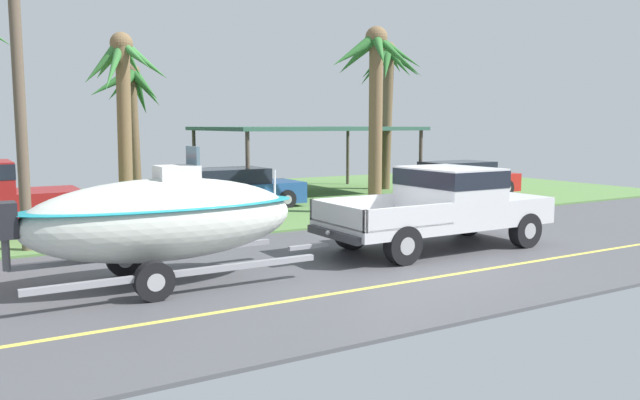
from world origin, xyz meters
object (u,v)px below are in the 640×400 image
at_px(parked_sedan_near, 460,180).
at_px(palm_tree_mid, 132,97).
at_px(palm_tree_far_left, 374,79).
at_px(parked_sedan_far, 230,190).
at_px(boat_on_trailer, 164,219).
at_px(carport_awning, 306,130).
at_px(pickup_truck_towing, 448,203).
at_px(palm_tree_near_left, 387,80).
at_px(palm_tree_near_right, 122,86).
at_px(utility_pole, 17,53).

height_order(parked_sedan_near, palm_tree_mid, palm_tree_mid).
bearing_deg(palm_tree_far_left, parked_sedan_far, 135.55).
bearing_deg(boat_on_trailer, carport_awning, 50.42).
xyz_separation_m(pickup_truck_towing, palm_tree_near_left, (6.34, 10.85, 3.61)).
xyz_separation_m(boat_on_trailer, palm_tree_near_right, (1.48, 8.68, 2.80)).
bearing_deg(carport_awning, boat_on_trailer, -129.58).
distance_m(palm_tree_near_left, palm_tree_near_right, 11.68).
bearing_deg(utility_pole, boat_on_trailer, -67.58).
xyz_separation_m(carport_awning, palm_tree_near_left, (3.82, -0.18, 2.04)).
bearing_deg(carport_awning, parked_sedan_near, -36.55).
bearing_deg(pickup_truck_towing, palm_tree_far_left, 72.74).
xyz_separation_m(parked_sedan_near, parked_sedan_far, (-9.17, 1.06, -0.00)).
distance_m(palm_tree_mid, palm_tree_far_left, 8.79).
height_order(parked_sedan_near, utility_pole, utility_pole).
bearing_deg(palm_tree_near_right, palm_tree_mid, 70.99).
height_order(boat_on_trailer, parked_sedan_far, boat_on_trailer).
relative_size(parked_sedan_far, utility_pole, 0.57).
bearing_deg(palm_tree_mid, palm_tree_near_left, -5.83).
distance_m(palm_tree_near_left, palm_tree_far_left, 7.43).
xyz_separation_m(pickup_truck_towing, parked_sedan_far, (-1.79, 8.48, -0.36)).
relative_size(palm_tree_far_left, utility_pole, 0.69).
xyz_separation_m(parked_sedan_near, utility_pole, (-15.74, -3.14, 3.65)).
xyz_separation_m(pickup_truck_towing, boat_on_trailer, (-6.59, -0.00, 0.14)).
bearing_deg(parked_sedan_far, palm_tree_near_left, 16.25).
bearing_deg(palm_tree_mid, carport_awning, -7.69).
relative_size(pickup_truck_towing, parked_sedan_far, 1.19).
height_order(boat_on_trailer, parked_sedan_near, boat_on_trailer).
bearing_deg(utility_pole, parked_sedan_near, 11.29).
height_order(pickup_truck_towing, palm_tree_near_right, palm_tree_near_right).
bearing_deg(palm_tree_mid, utility_pole, -119.74).
height_order(carport_awning, palm_tree_mid, palm_tree_mid).
relative_size(parked_sedan_near, utility_pole, 0.56).
bearing_deg(palm_tree_mid, palm_tree_near_right, -109.01).
distance_m(palm_tree_far_left, utility_pole, 10.00).
bearing_deg(pickup_truck_towing, boat_on_trailer, -180.00).
xyz_separation_m(parked_sedan_far, palm_tree_near_right, (-3.33, 0.20, 3.29)).
height_order(palm_tree_near_left, palm_tree_near_right, palm_tree_near_left).
height_order(parked_sedan_near, palm_tree_far_left, palm_tree_far_left).
height_order(parked_sedan_near, palm_tree_near_left, palm_tree_near_left).
distance_m(palm_tree_near_left, palm_tree_mid, 10.44).
xyz_separation_m(palm_tree_near_right, utility_pole, (-3.25, -4.40, 0.36)).
distance_m(parked_sedan_far, carport_awning, 5.37).
xyz_separation_m(boat_on_trailer, carport_awning, (9.12, 11.03, 1.44)).
bearing_deg(boat_on_trailer, parked_sedan_far, 60.46).
xyz_separation_m(palm_tree_near_left, palm_tree_near_right, (-11.46, -2.17, -0.68)).
distance_m(boat_on_trailer, parked_sedan_near, 15.83).
height_order(pickup_truck_towing, palm_tree_near_left, palm_tree_near_left).
height_order(palm_tree_far_left, utility_pole, utility_pole).
distance_m(palm_tree_near_left, utility_pole, 16.11).
distance_m(parked_sedan_far, utility_pole, 8.61).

